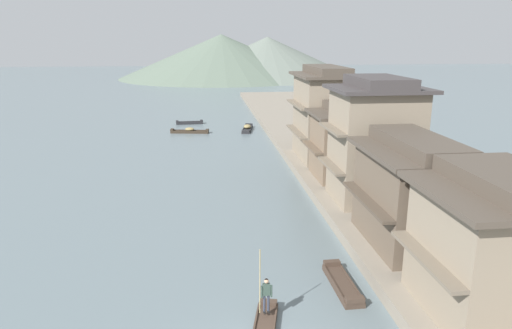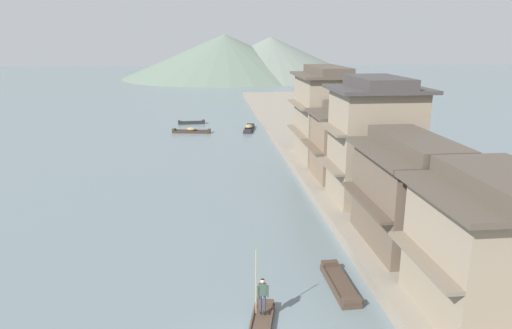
# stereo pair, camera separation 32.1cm
# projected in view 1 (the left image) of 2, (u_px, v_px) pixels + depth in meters

# --- Properties ---
(riverbank_right) EXTENTS (18.00, 110.00, 0.71)m
(riverbank_right) POSITION_uv_depth(u_px,v_px,m) (370.00, 154.00, 47.73)
(riverbank_right) COLOR gray
(riverbank_right) RESTS_ON ground
(boatman_person) EXTENTS (0.57, 0.27, 3.04)m
(boatman_person) POSITION_uv_depth(u_px,v_px,m) (266.00, 291.00, 19.81)
(boatman_person) COLOR black
(boatman_person) RESTS_ON boat_foreground_poled
(boat_moored_nearest) EXTENTS (5.06, 1.74, 0.74)m
(boat_moored_nearest) POSITION_uv_depth(u_px,v_px,m) (190.00, 131.00, 60.14)
(boat_moored_nearest) COLOR #33281E
(boat_moored_nearest) RESTS_ON ground
(boat_moored_second) EXTENTS (2.00, 5.18, 0.80)m
(boat_moored_second) POSITION_uv_depth(u_px,v_px,m) (247.00, 128.00, 61.85)
(boat_moored_second) COLOR #232326
(boat_moored_second) RESTS_ON ground
(boat_moored_third) EXTENTS (3.91, 1.18, 0.52)m
(boat_moored_third) POSITION_uv_depth(u_px,v_px,m) (190.00, 123.00, 66.49)
(boat_moored_third) COLOR #232326
(boat_moored_third) RESTS_ON ground
(boat_moored_far) EXTENTS (1.04, 3.98, 0.52)m
(boat_moored_far) POSITION_uv_depth(u_px,v_px,m) (342.00, 284.00, 22.81)
(boat_moored_far) COLOR #423328
(boat_moored_far) RESTS_ON ground
(house_waterfront_nearest) EXTENTS (7.13, 6.22, 6.14)m
(house_waterfront_nearest) POSITION_uv_depth(u_px,v_px,m) (503.00, 245.00, 18.90)
(house_waterfront_nearest) COLOR gray
(house_waterfront_nearest) RESTS_ON riverbank_right
(house_waterfront_second) EXTENTS (5.81, 7.44, 6.14)m
(house_waterfront_second) POSITION_uv_depth(u_px,v_px,m) (413.00, 192.00, 25.52)
(house_waterfront_second) COLOR brown
(house_waterfront_second) RESTS_ON riverbank_right
(house_waterfront_tall) EXTENTS (6.58, 5.70, 8.74)m
(house_waterfront_tall) POSITION_uv_depth(u_px,v_px,m) (374.00, 141.00, 32.13)
(house_waterfront_tall) COLOR gray
(house_waterfront_tall) RESTS_ON riverbank_right
(house_waterfront_narrow) EXTENTS (6.70, 5.72, 6.14)m
(house_waterfront_narrow) POSITION_uv_depth(u_px,v_px,m) (349.00, 142.00, 37.93)
(house_waterfront_narrow) COLOR #75604C
(house_waterfront_narrow) RESTS_ON riverbank_right
(house_waterfront_far) EXTENTS (5.89, 7.90, 8.74)m
(house_waterfront_far) POSITION_uv_depth(u_px,v_px,m) (325.00, 114.00, 43.86)
(house_waterfront_far) COLOR gray
(house_waterfront_far) RESTS_ON riverbank_right
(hill_far_west) EXTENTS (63.59, 63.59, 13.23)m
(hill_far_west) POSITION_uv_depth(u_px,v_px,m) (221.00, 56.00, 144.24)
(hill_far_west) COLOR #5B6B5B
(hill_far_west) RESTS_ON ground
(hill_far_centre) EXTENTS (56.84, 56.84, 12.48)m
(hill_far_centre) POSITION_uv_depth(u_px,v_px,m) (267.00, 57.00, 145.82)
(hill_far_centre) COLOR slate
(hill_far_centre) RESTS_ON ground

